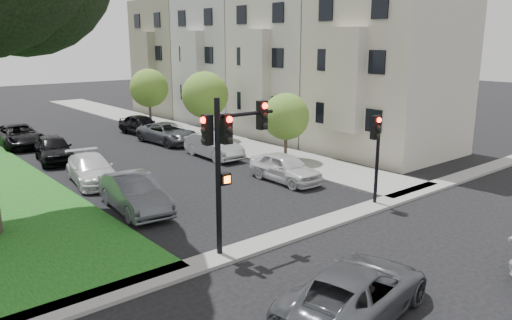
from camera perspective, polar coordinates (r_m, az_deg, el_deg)
ground at (r=16.88m, az=11.06°, el=-9.72°), size 140.00×140.00×0.00m
sidewalk_right at (r=39.16m, az=-10.22°, el=3.76°), size 3.50×44.00×0.12m
sidewalk_cross at (r=18.08m, az=6.14°, el=-7.72°), size 60.00×1.00×0.12m
house_a at (r=30.29m, az=15.10°, el=13.76°), size 7.70×7.55×15.97m
house_b at (r=35.20m, az=4.83°, el=14.08°), size 7.70×7.55×15.97m
house_c at (r=40.90m, az=-2.76°, el=14.04°), size 7.70×7.55×15.97m
house_d at (r=47.10m, az=-8.43°, el=13.85°), size 7.70×7.55×15.97m
small_tree_a at (r=27.16m, az=3.44°, el=4.97°), size 2.55×2.55×3.83m
small_tree_b at (r=33.16m, az=-5.85°, el=7.40°), size 3.07×3.07×4.61m
small_tree_c at (r=39.79m, az=-12.13°, el=8.04°), size 2.97×2.97×4.45m
traffic_signal_main at (r=15.11m, az=-3.25°, el=1.41°), size 2.42×0.63×4.97m
traffic_signal_secondary at (r=20.34m, az=13.58°, el=1.88°), size 0.48×0.39×3.74m
car_cross_near at (r=12.76m, az=11.39°, el=-14.46°), size 5.14×3.14×1.33m
car_parked_0 at (r=23.75m, az=3.36°, el=-0.87°), size 1.68×4.03×1.36m
car_parked_1 at (r=28.61m, az=-4.85°, el=1.63°), size 1.60×4.30×1.40m
car_parked_2 at (r=33.08m, az=-10.02°, el=3.04°), size 2.64×4.96×1.33m
car_parked_3 at (r=36.52m, az=-12.96°, el=3.95°), size 2.04×4.29×1.42m
car_parked_5 at (r=20.21m, az=-13.73°, el=-3.70°), size 2.00×4.60×1.47m
car_parked_6 at (r=24.77m, az=-18.27°, el=-1.02°), size 2.53×4.72×1.30m
car_parked_7 at (r=29.80m, az=-22.10°, el=1.22°), size 2.45×4.56×1.47m
car_parked_8 at (r=34.94m, az=-25.47°, el=2.53°), size 2.43×5.09×1.40m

